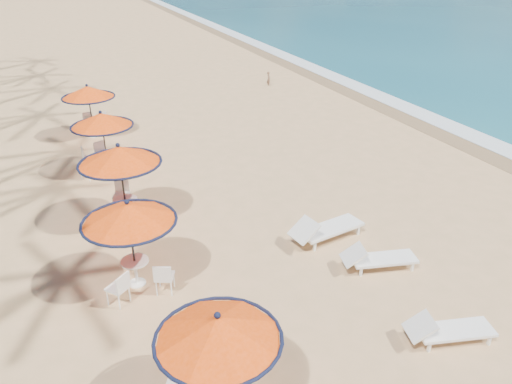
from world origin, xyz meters
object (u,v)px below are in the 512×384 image
station_0 (220,340)px  station_4 (89,98)px  station_1 (130,222)px  lounger_mid (376,258)px  station_2 (121,162)px  lounger_near (447,329)px  station_3 (100,127)px  lounger_far (324,229)px

station_0 → station_4: (-0.34, 14.77, 0.03)m
station_1 → lounger_mid: (5.45, -1.60, -1.37)m
station_2 → lounger_near: 8.98m
station_0 → station_1: size_ratio=0.97×
station_0 → lounger_mid: (4.80, 2.44, -1.25)m
station_3 → lounger_mid: 10.08m
station_0 → lounger_mid: station_0 is taller
station_4 → lounger_mid: size_ratio=1.13×
station_3 → lounger_far: station_3 is taller
station_3 → station_1: bearing=-92.1°
station_3 → lounger_near: 12.29m
station_3 → lounger_mid: size_ratio=1.13×
station_3 → lounger_near: (5.02, -11.15, -1.29)m
station_0 → station_2: (-0.31, 7.18, 0.24)m
station_3 → station_4: (0.06, 3.80, 0.00)m
station_1 → station_3: bearing=87.9°
station_0 → station_4: station_4 is taller
lounger_near → lounger_mid: size_ratio=0.97×
station_0 → station_2: size_ratio=0.90×
station_0 → lounger_far: station_0 is taller
station_4 → lounger_near: size_ratio=1.17×
station_3 → lounger_far: (4.70, -6.92, -1.23)m
station_0 → lounger_near: 4.79m
station_3 → lounger_near: station_3 is taller
station_2 → lounger_near: bearing=-56.2°
station_4 → lounger_far: station_4 is taller
lounger_near → station_4: bearing=122.9°
station_4 → lounger_far: (4.64, -10.72, -1.23)m
station_4 → lounger_mid: station_4 is taller
station_1 → lounger_mid: 5.85m
lounger_near → lounger_mid: lounger_mid is taller
station_1 → station_4: bearing=88.3°
station_1 → lounger_far: size_ratio=1.00×
station_4 → lounger_far: bearing=-66.6°
station_1 → lounger_far: bearing=0.3°
station_3 → lounger_near: bearing=-65.8°
lounger_far → station_0: bearing=-146.0°
station_0 → lounger_near: size_ratio=1.15×
station_1 → station_2: station_2 is taller
station_0 → station_1: station_1 is taller
station_2 → station_4: bearing=90.2°
station_4 → lounger_near: (4.96, -14.95, -1.29)m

